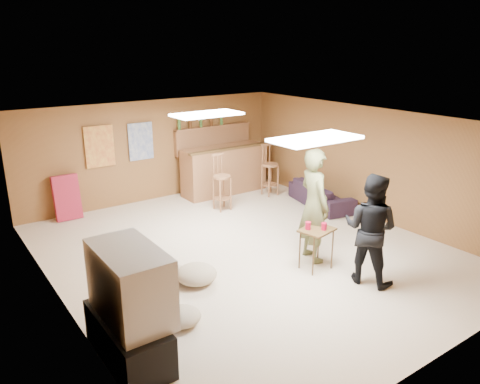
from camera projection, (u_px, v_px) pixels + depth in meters
ground at (247, 251)px, 7.90m from camera, size 7.00×7.00×0.00m
ceiling at (247, 121)px, 7.24m from camera, size 6.00×7.00×0.02m
wall_back at (153, 151)px, 10.29m from camera, size 6.00×0.02×2.20m
wall_front at (446, 271)px, 4.85m from camera, size 6.00×0.02×2.20m
wall_left at (56, 230)px, 5.91m from camera, size 0.02×7.00×2.20m
wall_right at (370, 163)px, 9.22m from camera, size 0.02×7.00×2.20m
tv_stand at (128, 338)px, 5.16m from camera, size 0.55×1.30×0.50m
dvd_box at (147, 339)px, 5.31m from camera, size 0.35×0.50×0.08m
tv_body at (130, 283)px, 5.00m from camera, size 0.60×1.10×0.80m
tv_screen at (157, 276)px, 5.17m from camera, size 0.02×0.95×0.65m
bar_counter at (224, 170)px, 10.86m from camera, size 2.00×0.60×1.10m
bar_lip at (230, 149)px, 10.49m from camera, size 2.10×0.12×0.05m
bar_shelf at (213, 127)px, 10.92m from camera, size 2.00×0.18×0.05m
bar_backing at (213, 139)px, 11.02m from camera, size 2.00×0.14×0.60m
poster_left at (100, 146)px, 9.52m from camera, size 0.60×0.03×0.85m
poster_right at (141, 141)px, 10.02m from camera, size 0.55×0.03×0.80m
folding_chair_stack at (67, 197)px, 9.23m from camera, size 0.50×0.26×0.91m
ceiling_panel_front at (316, 139)px, 6.08m from camera, size 1.20×0.60×0.04m
ceiling_panel_back at (207, 114)px, 8.18m from camera, size 1.20×0.60×0.04m
person_olive at (314, 205)px, 7.37m from camera, size 0.57×0.75×1.83m
person_black at (370, 229)px, 6.68m from camera, size 0.85×0.96×1.64m
sofa at (321, 194)px, 10.08m from camera, size 1.01×1.80×0.50m
tray_table at (316, 249)px, 7.21m from camera, size 0.58×0.50×0.66m
cup_red_near at (308, 226)px, 7.08m from camera, size 0.11×0.11×0.12m
cup_red_far at (324, 226)px, 7.06m from camera, size 0.09×0.09×0.11m
cup_blue at (321, 221)px, 7.26m from camera, size 0.11×0.11×0.12m
bar_stool_left at (222, 182)px, 9.71m from camera, size 0.40×0.40×1.22m
bar_stool_right at (270, 170)px, 10.67m from camera, size 0.39×0.39×1.21m
cushion_near_tv at (196, 274)px, 6.83m from camera, size 0.80×0.80×0.27m
cushion_mid at (172, 273)px, 6.92m from camera, size 0.56×0.56×0.21m
cushion_far at (182, 316)px, 5.82m from camera, size 0.52×0.52×0.21m
bottle_row at (201, 121)px, 10.67m from camera, size 1.20×0.08×0.26m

